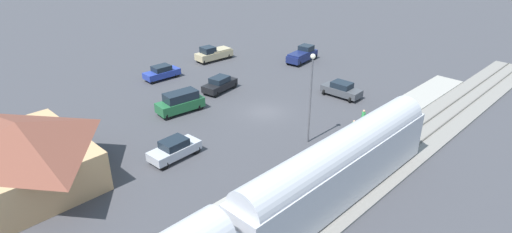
# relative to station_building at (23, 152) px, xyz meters

# --- Properties ---
(ground_plane) EXTENTS (200.00, 200.00, 0.00)m
(ground_plane) POSITION_rel_station_building_xyz_m (-4.00, -22.00, -2.68)
(ground_plane) COLOR #424247
(railway_track) EXTENTS (4.80, 70.00, 0.30)m
(railway_track) POSITION_rel_station_building_xyz_m (-18.00, -22.00, -2.59)
(railway_track) COLOR gray
(railway_track) RESTS_ON ground
(platform) EXTENTS (3.20, 46.00, 0.30)m
(platform) POSITION_rel_station_building_xyz_m (-14.00, -22.00, -2.53)
(platform) COLOR #A8A399
(platform) RESTS_ON ground
(station_building) EXTENTS (11.63, 8.89, 5.16)m
(station_building) POSITION_rel_station_building_xyz_m (0.00, 0.00, 0.00)
(station_building) COLOR tan
(station_building) RESTS_ON ground
(pedestrian_on_platform) EXTENTS (0.36, 0.36, 1.71)m
(pedestrian_on_platform) POSITION_rel_station_building_xyz_m (-13.31, -25.83, -1.40)
(pedestrian_on_platform) COLOR #333338
(pedestrian_on_platform) RESTS_ON platform
(pedestrian_waiting_far) EXTENTS (0.36, 0.36, 1.71)m
(pedestrian_waiting_far) POSITION_rel_station_building_xyz_m (-13.89, -23.25, -1.40)
(pedestrian_waiting_far) COLOR brown
(pedestrian_waiting_far) RESTS_ON platform
(sedan_charcoal) EXTENTS (4.58, 2.44, 1.74)m
(sedan_charcoal) POSITION_rel_station_building_xyz_m (-7.28, -31.12, -1.80)
(sedan_charcoal) COLOR #47494F
(sedan_charcoal) RESTS_ON ground
(sedan_black) EXTENTS (2.60, 4.75, 1.74)m
(sedan_black) POSITION_rel_station_building_xyz_m (3.79, -22.56, -1.80)
(sedan_black) COLOR black
(sedan_black) RESTS_ON ground
(suv_green) EXTENTS (2.51, 5.09, 2.22)m
(suv_green) POSITION_rel_station_building_xyz_m (2.26, -15.87, -1.53)
(suv_green) COLOR #236638
(suv_green) RESTS_ON ground
(pickup_tan) EXTENTS (2.31, 5.52, 2.14)m
(pickup_tan) POSITION_rel_station_building_xyz_m (13.20, -29.55, -1.65)
(pickup_tan) COLOR #C6B284
(pickup_tan) RESTS_ON ground
(pickup_navy) EXTENTS (2.67, 5.61, 2.14)m
(pickup_navy) POSITION_rel_station_building_xyz_m (3.89, -37.96, -1.65)
(pickup_navy) COLOR navy
(pickup_navy) RESTS_ON ground
(sedan_blue) EXTENTS (2.02, 4.57, 1.74)m
(sedan_blue) POSITION_rel_station_building_xyz_m (12.03, -20.12, -1.80)
(sedan_blue) COLOR #283D9E
(sedan_blue) RESTS_ON ground
(sedan_silver) EXTENTS (2.05, 4.58, 1.74)m
(sedan_silver) POSITION_rel_station_building_xyz_m (-4.95, -9.97, -1.80)
(sedan_silver) COLOR silver
(sedan_silver) RESTS_ON ground
(light_pole_near_platform) EXTENTS (0.44, 0.44, 8.29)m
(light_pole_near_platform) POSITION_rel_station_building_xyz_m (-11.20, -20.12, 2.49)
(light_pole_near_platform) COLOR #515156
(light_pole_near_platform) RESTS_ON ground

